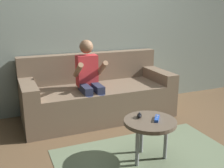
% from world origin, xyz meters
% --- Properties ---
extents(ground_plane, '(10.05, 10.05, 0.00)m').
position_xyz_m(ground_plane, '(0.00, 0.00, 0.00)').
color(ground_plane, brown).
extents(wall_back, '(5.03, 0.05, 2.50)m').
position_xyz_m(wall_back, '(0.00, 1.60, 1.25)').
color(wall_back, gray).
rests_on(wall_back, ground).
extents(couch, '(1.94, 0.80, 0.81)m').
position_xyz_m(couch, '(-0.10, 1.20, 0.29)').
color(couch, '#75604C').
rests_on(couch, ground).
extents(person_seated_on_couch, '(0.36, 0.44, 1.04)m').
position_xyz_m(person_seated_on_couch, '(-0.26, 1.02, 0.59)').
color(person_seated_on_couch, '#282D47').
rests_on(person_seated_on_couch, ground).
extents(coffee_table, '(0.49, 0.49, 0.41)m').
position_xyz_m(coffee_table, '(-0.02, -0.03, 0.36)').
color(coffee_table, brown).
rests_on(coffee_table, ground).
extents(area_rug, '(1.72, 1.09, 0.01)m').
position_xyz_m(area_rug, '(-0.02, -0.04, 0.00)').
color(area_rug, '#6B7A5B').
rests_on(area_rug, ground).
extents(game_remote_blue_near_edge, '(0.11, 0.13, 0.03)m').
position_xyz_m(game_remote_blue_near_edge, '(0.04, -0.05, 0.42)').
color(game_remote_blue_near_edge, blue).
rests_on(game_remote_blue_near_edge, coffee_table).
extents(nunchuk_black, '(0.09, 0.10, 0.05)m').
position_xyz_m(nunchuk_black, '(-0.08, 0.06, 0.43)').
color(nunchuk_black, black).
rests_on(nunchuk_black, coffee_table).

